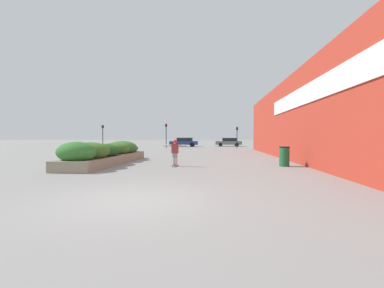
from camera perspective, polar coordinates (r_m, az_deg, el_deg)
ground_plane at (r=6.82m, az=-12.71°, el=-12.02°), size 300.00×300.00×0.00m
building_wall_right at (r=19.56m, az=20.73°, el=5.14°), size 0.67×30.03×5.71m
planter_box at (r=16.26m, az=-18.31°, el=-1.88°), size 2.08×8.89×1.39m
skateboard at (r=14.07m, az=-3.80°, el=-4.70°), size 0.29×0.78×0.09m
skateboarder at (r=14.01m, az=-3.81°, el=-1.24°), size 1.28×0.26×1.37m
trash_bin at (r=14.90m, az=19.83°, el=-2.61°), size 0.56×0.56×1.08m
car_leftmost at (r=45.37m, az=8.17°, el=0.46°), size 4.53×1.95×1.47m
car_center_left at (r=43.18m, az=-1.75°, el=0.46°), size 4.69×1.93×1.51m
car_center_right at (r=46.46m, az=20.76°, el=0.45°), size 4.35×2.03×1.49m
traffic_light_left at (r=37.87m, az=-5.77°, el=2.77°), size 0.28×0.30×3.58m
traffic_light_right at (r=38.10m, az=9.98°, el=2.31°), size 0.28×0.30×3.10m
traffic_light_far_left at (r=41.58m, az=-19.23°, el=2.48°), size 0.28×0.30×3.45m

